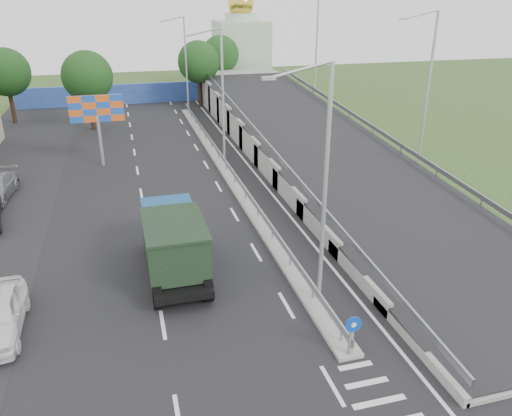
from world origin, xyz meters
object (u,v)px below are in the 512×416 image
object	(u,v)px
lamp_post_near	(321,177)
lamp_post_mid	(220,90)
sign_bollard	(352,335)
lamp_post_far	(184,59)
church	(241,49)
dump_truck	(173,241)
billboard	(97,113)

from	to	relation	value
lamp_post_near	lamp_post_mid	bearing A→B (deg)	90.00
sign_bollard	lamp_post_near	world-z (taller)	lamp_post_near
lamp_post_far	church	size ratio (longest dim) A/B	0.73
lamp_post_near	church	size ratio (longest dim) A/B	0.73
lamp_post_far	dump_truck	distance (m)	36.59
lamp_post_near	billboard	xyz separation A→B (m)	(-9.11, 22.00, -1.62)
sign_bollard	church	distance (m)	58.84
sign_bollard	lamp_post_far	distance (m)	44.08
billboard	dump_truck	xyz separation A→B (m)	(3.51, -17.92, -2.49)
lamp_post_near	church	distance (m)	54.90
lamp_post_far	church	bearing A→B (deg)	54.76
church	billboard	xyz separation A→B (m)	(-19.00, -32.00, -1.12)
church	sign_bollard	bearing A→B (deg)	-99.81
lamp_post_near	billboard	distance (m)	23.87
lamp_post_near	dump_truck	world-z (taller)	lamp_post_near
lamp_post_far	church	world-z (taller)	church
lamp_post_near	lamp_post_mid	size ratio (longest dim) A/B	1.00
sign_bollard	church	xyz separation A→B (m)	(10.00, 57.83, 4.28)
church	billboard	size ratio (longest dim) A/B	2.51
lamp_post_near	lamp_post_far	xyz separation A→B (m)	(0.00, 40.00, 0.00)
lamp_post_mid	lamp_post_far	world-z (taller)	same
lamp_post_near	dump_truck	size ratio (longest dim) A/B	1.45
billboard	lamp_post_mid	bearing A→B (deg)	-12.38
lamp_post_near	lamp_post_far	world-z (taller)	same
sign_bollard	billboard	xyz separation A→B (m)	(-9.00, 25.83, 3.15)
lamp_post_mid	lamp_post_near	bearing A→B (deg)	-90.00
sign_bollard	billboard	bearing A→B (deg)	109.21
lamp_post_mid	dump_truck	world-z (taller)	lamp_post_mid
billboard	dump_truck	size ratio (longest dim) A/B	0.79
lamp_post_mid	dump_truck	size ratio (longest dim) A/B	1.45
billboard	dump_truck	distance (m)	18.43
sign_bollard	lamp_post_mid	xyz separation A→B (m)	(0.11, 23.83, 4.77)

